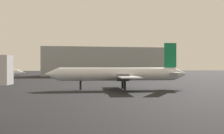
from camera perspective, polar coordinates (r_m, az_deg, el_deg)
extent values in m
cylinder|color=silver|center=(56.96, 1.29, -1.55)|extent=(25.49, 4.49, 2.86)
cone|color=silver|center=(56.88, -13.10, -1.56)|extent=(3.32, 3.06, 2.86)
cone|color=silver|center=(60.49, 14.81, -1.46)|extent=(3.32, 3.06, 2.86)
cube|color=silver|center=(57.15, 2.55, -1.97)|extent=(5.16, 20.58, 0.21)
cube|color=silver|center=(59.79, 13.01, -1.20)|extent=(2.53, 7.35, 0.14)
cube|color=#147F4C|center=(59.69, 12.62, 2.52)|extent=(2.76, 0.44, 5.47)
cylinder|color=#4C4C54|center=(53.22, 2.38, -2.28)|extent=(2.68, 1.71, 1.55)
cylinder|color=#4C4C54|center=(60.88, 1.29, -1.98)|extent=(2.68, 1.71, 1.55)
cube|color=black|center=(56.60, -6.90, -4.00)|extent=(0.46, 0.46, 1.95)
cube|color=black|center=(55.56, 2.82, -4.07)|extent=(0.46, 0.46, 1.95)
cube|color=black|center=(58.95, 2.30, -3.83)|extent=(0.46, 0.46, 1.95)
cone|color=white|center=(105.01, -19.17, -1.19)|extent=(3.37, 3.19, 2.56)
cube|color=black|center=(104.71, -21.94, -2.27)|extent=(0.47, 0.47, 1.36)
cube|color=#999EA3|center=(144.24, -1.67, 1.15)|extent=(66.75, 20.43, 15.19)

